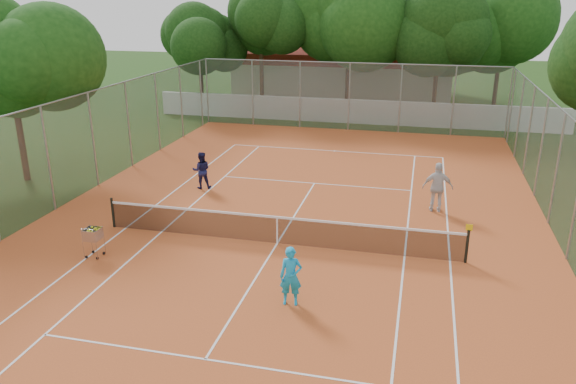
% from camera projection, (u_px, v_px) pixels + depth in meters
% --- Properties ---
extents(ground, '(120.00, 120.00, 0.00)m').
position_uv_depth(ground, '(277.00, 244.00, 18.44)').
color(ground, '#18340E').
rests_on(ground, ground).
extents(court_pad, '(18.00, 34.00, 0.02)m').
position_uv_depth(court_pad, '(277.00, 244.00, 18.44)').
color(court_pad, '#BC5424').
rests_on(court_pad, ground).
extents(court_lines, '(10.98, 23.78, 0.01)m').
position_uv_depth(court_lines, '(277.00, 243.00, 18.44)').
color(court_lines, white).
rests_on(court_lines, court_pad).
extents(tennis_net, '(11.88, 0.10, 0.98)m').
position_uv_depth(tennis_net, '(277.00, 230.00, 18.27)').
color(tennis_net, black).
rests_on(tennis_net, court_pad).
extents(perimeter_fence, '(18.00, 34.00, 4.00)m').
position_uv_depth(perimeter_fence, '(277.00, 186.00, 17.78)').
color(perimeter_fence, slate).
rests_on(perimeter_fence, ground).
extents(boundary_wall, '(26.00, 0.30, 1.50)m').
position_uv_depth(boundary_wall, '(353.00, 111.00, 35.61)').
color(boundary_wall, white).
rests_on(boundary_wall, ground).
extents(clubhouse, '(16.40, 9.00, 4.40)m').
position_uv_depth(clubhouse, '(344.00, 68.00, 44.74)').
color(clubhouse, beige).
rests_on(clubhouse, ground).
extents(tropical_trees, '(29.00, 19.00, 10.00)m').
position_uv_depth(tropical_trees, '(361.00, 39.00, 36.95)').
color(tropical_trees, black).
rests_on(tropical_trees, ground).
extents(player_near, '(0.64, 0.47, 1.61)m').
position_uv_depth(player_near, '(291.00, 276.00, 14.59)').
color(player_near, '#199CD4').
rests_on(player_near, court_pad).
extents(player_far_left, '(0.93, 0.83, 1.57)m').
position_uv_depth(player_far_left, '(201.00, 170.00, 23.47)').
color(player_far_left, '#161843').
rests_on(player_far_left, court_pad).
extents(player_far_right, '(1.13, 0.52, 1.90)m').
position_uv_depth(player_far_right, '(438.00, 187.00, 20.88)').
color(player_far_right, silver).
rests_on(player_far_right, court_pad).
extents(ball_hopper, '(0.58, 0.58, 1.03)m').
position_uv_depth(ball_hopper, '(94.00, 241.00, 17.34)').
color(ball_hopper, '#B6B6BE').
rests_on(ball_hopper, court_pad).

